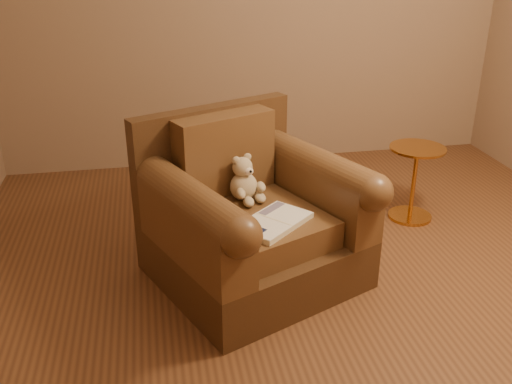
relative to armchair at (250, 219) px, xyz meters
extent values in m
plane|color=brown|center=(0.36, -0.23, -0.34)|extent=(4.00, 4.00, 0.00)
cube|color=#422A16|center=(0.02, -0.04, -0.20)|extent=(1.27, 1.24, 0.27)
cube|color=#422A16|center=(-0.15, 0.34, 0.24)|extent=(0.93, 0.48, 0.60)
cube|color=brown|center=(0.04, -0.08, 0.01)|extent=(0.79, 0.85, 0.15)
cube|color=brown|center=(-0.10, 0.22, 0.30)|extent=(0.58, 0.37, 0.44)
cube|color=brown|center=(-0.32, -0.24, 0.09)|extent=(0.51, 0.84, 0.31)
cube|color=brown|center=(0.39, 0.07, 0.09)|extent=(0.51, 0.84, 0.31)
cylinder|color=brown|center=(-0.32, -0.24, 0.25)|extent=(0.51, 0.84, 0.19)
cylinder|color=brown|center=(0.39, 0.07, 0.25)|extent=(0.51, 0.84, 0.19)
ellipsoid|color=tan|center=(-0.02, 0.10, 0.15)|extent=(0.15, 0.13, 0.16)
sphere|color=tan|center=(-0.02, 0.10, 0.26)|extent=(0.11, 0.11, 0.11)
ellipsoid|color=tan|center=(-0.06, 0.09, 0.31)|extent=(0.04, 0.02, 0.04)
ellipsoid|color=tan|center=(0.01, 0.13, 0.31)|extent=(0.04, 0.02, 0.04)
ellipsoid|color=beige|center=(0.01, 0.06, 0.25)|extent=(0.05, 0.03, 0.04)
sphere|color=black|center=(0.01, 0.04, 0.26)|extent=(0.02, 0.02, 0.02)
ellipsoid|color=tan|center=(-0.05, 0.01, 0.15)|extent=(0.05, 0.10, 0.05)
ellipsoid|color=tan|center=(0.08, 0.07, 0.15)|extent=(0.05, 0.10, 0.05)
ellipsoid|color=tan|center=(-0.01, 0.00, 0.10)|extent=(0.06, 0.10, 0.05)
ellipsoid|color=tan|center=(0.06, 0.04, 0.10)|extent=(0.06, 0.10, 0.05)
cube|color=beige|center=(0.08, -0.24, 0.09)|extent=(0.44, 0.42, 0.03)
cube|color=white|center=(0.01, -0.30, 0.11)|extent=(0.29, 0.29, 0.00)
cube|color=white|center=(0.15, -0.17, 0.11)|extent=(0.29, 0.29, 0.00)
cube|color=beige|center=(0.08, -0.24, 0.11)|extent=(0.16, 0.17, 0.00)
cube|color=#0F1638|center=(-0.02, -0.33, 0.11)|extent=(0.10, 0.10, 0.00)
cube|color=slate|center=(0.10, -0.11, 0.11)|extent=(0.16, 0.15, 0.00)
cylinder|color=#C38435|center=(1.18, 0.48, -0.33)|extent=(0.29, 0.29, 0.02)
cylinder|color=#C38435|center=(1.18, 0.48, -0.09)|extent=(0.03, 0.03, 0.46)
cylinder|color=#C38435|center=(1.18, 0.48, 0.15)|extent=(0.36, 0.36, 0.02)
cylinder|color=#C38435|center=(1.18, 0.48, 0.14)|extent=(0.03, 0.03, 0.02)
camera|label=1|loc=(-0.48, -2.69, 1.38)|focal=40.00mm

